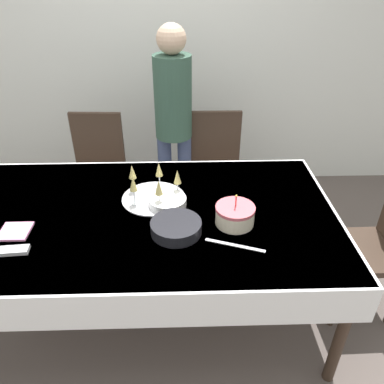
{
  "coord_description": "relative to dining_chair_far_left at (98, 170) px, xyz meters",
  "views": [
    {
      "loc": [
        0.2,
        -1.7,
        1.95
      ],
      "look_at": [
        0.25,
        0.01,
        0.87
      ],
      "focal_mm": 35.0,
      "sensor_mm": 36.0,
      "label": 1
    }
  ],
  "objects": [
    {
      "name": "dining_chair_right_end",
      "position": [
        1.84,
        -0.92,
        0.0
      ],
      "size": [
        0.43,
        0.43,
        0.96
      ],
      "color": "#38281E",
      "rests_on": "ground_plane"
    },
    {
      "name": "dining_chair_far_left",
      "position": [
        0.0,
        0.0,
        0.0
      ],
      "size": [
        0.44,
        0.44,
        0.96
      ],
      "color": "#38281E",
      "rests_on": "ground_plane"
    },
    {
      "name": "dining_table",
      "position": [
        0.46,
        -0.92,
        0.13
      ],
      "size": [
        2.11,
        1.21,
        0.75
      ],
      "color": "white",
      "rests_on": "ground_plane"
    },
    {
      "name": "person_standing",
      "position": [
        0.61,
        0.08,
        0.43
      ],
      "size": [
        0.28,
        0.28,
        1.59
      ],
      "color": "#3F4C72",
      "rests_on": "ground_plane"
    },
    {
      "name": "birthday_cake",
      "position": [
        0.94,
        -1.04,
        0.28
      ],
      "size": [
        0.21,
        0.21,
        0.18
      ],
      "color": "beige",
      "rests_on": "dining_table"
    },
    {
      "name": "fork_pile",
      "position": [
        -0.16,
        -1.24,
        0.24
      ],
      "size": [
        0.17,
        0.07,
        0.02
      ],
      "color": "silver",
      "rests_on": "dining_table"
    },
    {
      "name": "napkin_pile",
      "position": [
        -0.2,
        -1.08,
        0.24
      ],
      "size": [
        0.15,
        0.15,
        0.01
      ],
      "color": "pink",
      "rests_on": "dining_table"
    },
    {
      "name": "dining_chair_far_right",
      "position": [
        0.93,
        0.0,
        0.0
      ],
      "size": [
        0.42,
        0.42,
        0.96
      ],
      "color": "#38281E",
      "rests_on": "ground_plane"
    },
    {
      "name": "plate_stack_dessert",
      "position": [
        0.58,
        -0.86,
        0.25
      ],
      "size": [
        0.21,
        0.21,
        0.05
      ],
      "color": "white",
      "rests_on": "dining_table"
    },
    {
      "name": "ground_plane",
      "position": [
        0.46,
        -0.92,
        -0.52
      ],
      "size": [
        12.0,
        12.0,
        0.0
      ],
      "primitive_type": "plane",
      "color": "#564C47"
    },
    {
      "name": "plate_stack_main",
      "position": [
        0.63,
        -1.11,
        0.26
      ],
      "size": [
        0.26,
        0.26,
        0.06
      ],
      "color": "black",
      "rests_on": "dining_table"
    },
    {
      "name": "champagne_tray",
      "position": [
        0.5,
        -0.78,
        0.3
      ],
      "size": [
        0.37,
        0.37,
        0.18
      ],
      "color": "silver",
      "rests_on": "dining_table"
    },
    {
      "name": "wall_back",
      "position": [
        0.46,
        0.77,
        0.83
      ],
      "size": [
        8.0,
        0.05,
        2.7
      ],
      "color": "silver",
      "rests_on": "ground_plane"
    },
    {
      "name": "cake_knife",
      "position": [
        0.92,
        -1.22,
        0.23
      ],
      "size": [
        0.29,
        0.12,
        0.0
      ],
      "color": "silver",
      "rests_on": "dining_table"
    }
  ]
}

